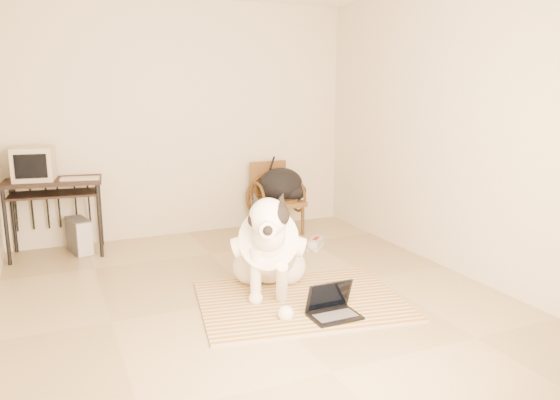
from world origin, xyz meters
TOP-DOWN VIEW (x-y plane):
  - floor at (0.00, 0.00)m, footprint 4.50×4.50m
  - wall_back at (0.00, 2.25)m, footprint 4.50×0.00m
  - wall_front at (0.00, -2.25)m, footprint 4.50×0.00m
  - wall_right at (2.00, 0.00)m, footprint 0.00×4.50m
  - rug at (0.32, -0.23)m, footprint 1.84×1.52m
  - dog at (0.16, 0.07)m, footprint 0.74×1.33m
  - laptop at (0.40, -0.61)m, footprint 0.38×0.28m
  - computer_desk at (-1.47, 1.94)m, footprint 1.01×0.63m
  - crt_monitor at (-1.63, 1.99)m, footprint 0.43×0.42m
  - desk_keyboard at (-1.21, 1.84)m, footprint 0.40×0.21m
  - pc_tower at (-1.26, 1.92)m, footprint 0.25×0.42m
  - rattan_chair at (0.99, 1.87)m, footprint 0.57×0.56m
  - backpack at (1.07, 1.83)m, footprint 0.56×0.45m
  - sneaker_left at (0.65, 1.20)m, footprint 0.15×0.30m
  - sneaker_right at (1.12, 1.06)m, footprint 0.29×0.30m

SIDE VIEW (x-z plane):
  - floor at x=0.00m, z-range 0.00..0.00m
  - rug at x=0.32m, z-range 0.00..0.02m
  - sneaker_left at x=0.65m, z-range -0.01..0.10m
  - sneaker_right at x=1.12m, z-range -0.01..0.10m
  - laptop at x=0.40m, z-range -0.05..0.22m
  - pc_tower at x=-1.26m, z-range 0.00..0.37m
  - dog at x=0.16m, z-range -0.10..0.88m
  - rattan_chair at x=0.99m, z-range 0.00..0.84m
  - backpack at x=1.07m, z-range 0.37..0.77m
  - computer_desk at x=-1.47m, z-range 0.29..1.09m
  - desk_keyboard at x=-1.21m, z-range 0.80..0.82m
  - crt_monitor at x=-1.63m, z-range 0.80..1.14m
  - wall_back at x=0.00m, z-range -0.90..3.60m
  - wall_front at x=0.00m, z-range -0.90..3.60m
  - wall_right at x=2.00m, z-range -0.90..3.60m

